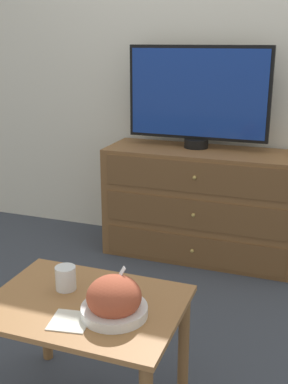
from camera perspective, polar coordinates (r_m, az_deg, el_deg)
name	(u,v)px	position (r m, az deg, el deg)	size (l,w,h in m)	color
ground_plane	(218,242)	(3.47, 8.78, -5.88)	(12.00, 12.00, 0.00)	#383D47
wall_back	(229,52)	(3.21, 9.99, 16.08)	(12.00, 0.05, 2.60)	silver
dresser	(202,204)	(3.14, 6.84, -1.44)	(1.23, 0.44, 0.71)	brown
tv	(198,96)	(3.06, 6.40, 11.28)	(0.89, 0.15, 0.63)	black
coffee_table	(86,323)	(1.84, -6.93, -15.14)	(0.70, 0.52, 0.47)	#9E6B3D
takeout_bowl	(114,300)	(1.68, -3.57, -12.70)	(0.23, 0.23, 0.16)	silver
drink_cup	(66,279)	(1.87, -9.25, -10.18)	(0.08, 0.08, 0.09)	white
napkin	(70,321)	(1.69, -8.76, -14.88)	(0.15, 0.15, 0.00)	silver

